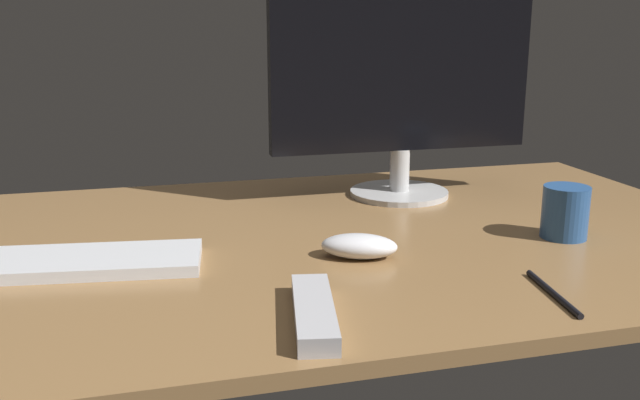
# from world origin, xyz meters

# --- Properties ---
(desk) EXTENTS (1.40, 0.84, 0.02)m
(desk) POSITION_xyz_m (0.00, 0.00, 0.01)
(desk) COLOR olive
(desk) RESTS_ON ground
(monitor) EXTENTS (0.51, 0.19, 0.44)m
(monitor) POSITION_xyz_m (0.21, 0.21, 0.26)
(monitor) COLOR #BBBBBB
(monitor) RESTS_ON desk
(keyboard) EXTENTS (0.37, 0.17, 0.02)m
(keyboard) POSITION_xyz_m (-0.38, -0.06, 0.03)
(keyboard) COLOR silver
(keyboard) RESTS_ON desk
(computer_mouse) EXTENTS (0.12, 0.10, 0.03)m
(computer_mouse) POSITION_xyz_m (0.02, -0.12, 0.04)
(computer_mouse) COLOR silver
(computer_mouse) RESTS_ON desk
(tv_remote) EXTENTS (0.08, 0.19, 0.02)m
(tv_remote) POSITION_xyz_m (-0.10, -0.31, 0.03)
(tv_remote) COLOR #B7B7BC
(tv_remote) RESTS_ON desk
(coffee_mug) EXTENTS (0.07, 0.07, 0.08)m
(coffee_mug) POSITION_xyz_m (0.36, -0.11, 0.06)
(coffee_mug) COLOR #28518C
(coffee_mug) RESTS_ON desk
(pen) EXTENTS (0.03, 0.14, 0.01)m
(pen) POSITION_xyz_m (0.21, -0.32, 0.02)
(pen) COLOR black
(pen) RESTS_ON desk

